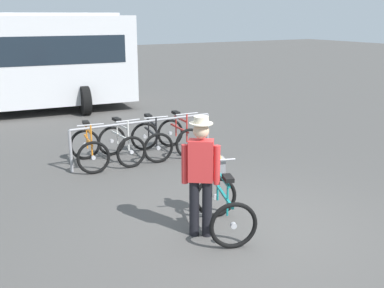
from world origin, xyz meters
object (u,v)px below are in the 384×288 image
(racked_bike_black, at_px, (151,140))
(person_with_featured_bike, at_px, (201,172))
(racked_bike_white, at_px, (121,145))
(racked_bike_orange, at_px, (89,149))
(featured_bicycle, at_px, (222,197))
(racked_bike_red, at_px, (179,136))

(racked_bike_black, height_order, person_with_featured_bike, person_with_featured_bike)
(racked_bike_white, bearing_deg, racked_bike_black, -1.07)
(racked_bike_white, bearing_deg, person_with_featured_bike, -95.38)
(racked_bike_orange, xyz_separation_m, racked_bike_white, (0.70, -0.01, -0.00))
(racked_bike_black, bearing_deg, featured_bicycle, -100.11)
(racked_bike_black, distance_m, person_with_featured_bike, 3.99)
(racked_bike_black, bearing_deg, racked_bike_red, -1.07)
(racked_bike_red, distance_m, person_with_featured_bike, 4.22)
(racked_bike_white, distance_m, racked_bike_red, 1.40)
(person_with_featured_bike, bearing_deg, featured_bicycle, 6.85)
(racked_bike_white, distance_m, racked_bike_black, 0.70)
(racked_bike_red, height_order, featured_bicycle, featured_bicycle)
(racked_bike_orange, bearing_deg, person_with_featured_bike, -84.91)
(racked_bike_red, bearing_deg, featured_bicycle, -110.10)
(racked_bike_black, relative_size, person_with_featured_bike, 0.70)
(racked_bike_orange, relative_size, person_with_featured_bike, 0.70)
(featured_bicycle, bearing_deg, racked_bike_orange, 100.93)
(racked_bike_black, bearing_deg, racked_bike_white, 178.93)
(racked_bike_red, xyz_separation_m, person_with_featured_bike, (-1.76, -3.79, 0.58))
(featured_bicycle, xyz_separation_m, person_with_featured_bike, (-0.39, -0.05, 0.46))
(racked_bike_orange, height_order, featured_bicycle, featured_bicycle)
(racked_bike_orange, relative_size, racked_bike_white, 1.08)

